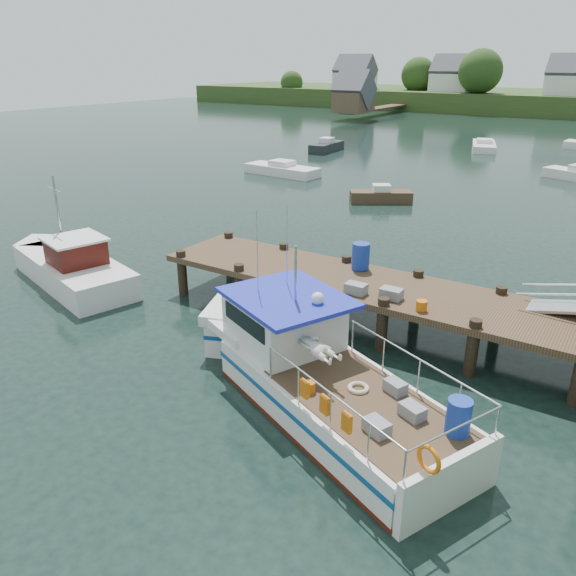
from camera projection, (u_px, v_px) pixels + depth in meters
The scene contains 7 objects.
ground_plane at pixel (340, 317), 17.92m from camera, with size 160.00×160.00×0.00m, color black.
lobster_boat at pixel (310, 368), 13.40m from camera, with size 8.82×5.53×4.40m.
work_boat at pixel (70, 265), 20.62m from camera, with size 7.35×3.84×3.87m.
moored_rowboat at pixel (381, 196), 32.20m from camera, with size 3.58×2.88×1.01m.
moored_a at pixel (282, 170), 39.76m from camera, with size 5.66×2.27×1.02m.
moored_d at pixel (484, 146), 50.78m from camera, with size 3.43×5.94×0.96m.
moored_e at pixel (327, 146), 49.85m from camera, with size 1.75×4.43×1.20m.
Camera 1 is at (7.47, -14.51, 7.65)m, focal length 35.00 mm.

